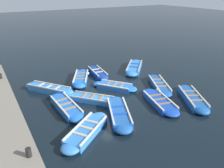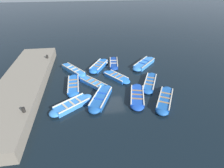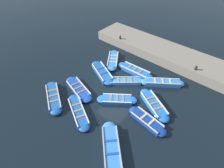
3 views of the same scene
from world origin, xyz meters
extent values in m
plane|color=black|center=(0.00, 0.00, 0.00)|extent=(120.00, 120.00, 0.00)
cube|color=#3884E0|center=(-3.44, 2.58, 0.20)|extent=(2.43, 2.92, 0.40)
ellipsoid|color=#3884E0|center=(-2.53, 1.35, 0.20)|extent=(1.00, 1.00, 0.40)
ellipsoid|color=#3884E0|center=(-4.34, 3.82, 0.20)|extent=(1.00, 1.00, 0.40)
cube|color=beige|center=(-3.16, 2.78, 0.43)|extent=(1.84, 2.46, 0.07)
cube|color=beige|center=(-3.71, 2.38, 0.43)|extent=(1.84, 2.46, 0.07)
cube|color=beige|center=(-3.05, 2.06, 0.42)|extent=(0.62, 0.51, 0.04)
cube|color=beige|center=(-3.44, 2.58, 0.42)|extent=(0.62, 0.51, 0.04)
cube|color=beige|center=(-3.82, 3.11, 0.42)|extent=(0.62, 0.51, 0.04)
cube|color=#1E59AD|center=(-1.07, -2.44, 0.19)|extent=(2.04, 2.97, 0.39)
ellipsoid|color=#1E59AD|center=(-1.64, -3.72, 0.19)|extent=(1.21, 1.22, 0.39)
ellipsoid|color=#1E59AD|center=(-0.50, -1.16, 0.19)|extent=(1.21, 1.22, 0.39)
cube|color=silver|center=(-0.66, -2.62, 0.42)|extent=(1.19, 2.55, 0.07)
cube|color=silver|center=(-1.48, -2.26, 0.42)|extent=(1.19, 2.55, 0.07)
cube|color=#1947B7|center=(-1.23, -2.80, 0.41)|extent=(0.85, 0.48, 0.04)
cube|color=#1947B7|center=(-0.91, -2.08, 0.41)|extent=(0.85, 0.48, 0.04)
cube|color=#1E59AD|center=(3.46, -0.68, 0.16)|extent=(2.03, 2.96, 0.32)
ellipsoid|color=#1E59AD|center=(2.84, -1.97, 0.16)|extent=(1.09, 1.10, 0.32)
ellipsoid|color=#1E59AD|center=(4.08, 0.61, 0.16)|extent=(1.09, 1.10, 0.32)
cube|color=silver|center=(3.82, -0.85, 0.35)|extent=(1.29, 2.56, 0.07)
cube|color=silver|center=(3.10, -0.51, 0.35)|extent=(1.29, 2.56, 0.07)
cube|color=#9E7A51|center=(3.20, -1.23, 0.34)|extent=(0.76, 0.46, 0.04)
cube|color=#9E7A51|center=(3.46, -0.68, 0.34)|extent=(0.76, 0.46, 0.04)
cube|color=#9E7A51|center=(3.73, -0.13, 0.34)|extent=(0.76, 0.46, 0.04)
cube|color=blue|center=(-0.80, 3.28, 0.18)|extent=(2.12, 2.78, 0.37)
ellipsoid|color=blue|center=(-1.44, 2.12, 0.18)|extent=(1.20, 1.21, 0.37)
ellipsoid|color=blue|center=(-0.15, 4.44, 0.18)|extent=(1.20, 1.21, 0.37)
cube|color=silver|center=(-0.42, 3.07, 0.40)|extent=(1.34, 2.31, 0.07)
cube|color=silver|center=(-1.18, 3.49, 0.40)|extent=(1.34, 2.31, 0.07)
cube|color=#9E7A51|center=(-1.07, 2.79, 0.39)|extent=(0.80, 0.53, 0.04)
cube|color=#9E7A51|center=(-0.80, 3.28, 0.39)|extent=(0.80, 0.53, 0.04)
cube|color=#9E7A51|center=(-0.52, 3.77, 0.39)|extent=(0.80, 0.53, 0.04)
cube|color=#1E59AD|center=(3.78, -3.31, 0.18)|extent=(2.25, 3.00, 0.37)
ellipsoid|color=#1E59AD|center=(3.06, -4.58, 0.18)|extent=(1.18, 1.19, 0.37)
ellipsoid|color=#1E59AD|center=(4.49, -2.04, 0.18)|extent=(1.18, 1.19, 0.37)
cube|color=beige|center=(4.15, -3.52, 0.40)|extent=(1.48, 2.54, 0.07)
cube|color=beige|center=(3.40, -3.10, 0.40)|extent=(1.48, 2.54, 0.07)
cube|color=#9E7A51|center=(3.47, -3.85, 0.39)|extent=(0.78, 0.52, 0.04)
cube|color=#9E7A51|center=(3.78, -3.31, 0.39)|extent=(0.78, 0.52, 0.04)
cube|color=#9E7A51|center=(4.08, -2.77, 0.39)|extent=(0.78, 0.52, 0.04)
cube|color=#3884E0|center=(-1.54, -0.10, 0.14)|extent=(2.39, 2.59, 0.28)
ellipsoid|color=#3884E0|center=(-0.66, -1.12, 0.14)|extent=(1.09, 1.09, 0.28)
ellipsoid|color=#3884E0|center=(-2.42, 0.93, 0.14)|extent=(1.09, 1.09, 0.28)
cube|color=#B2AD9E|center=(-1.26, 0.15, 0.32)|extent=(1.79, 2.06, 0.07)
cube|color=#B2AD9E|center=(-1.82, -0.34, 0.32)|extent=(1.79, 2.06, 0.07)
cube|color=olive|center=(-1.17, -0.53, 0.30)|extent=(0.64, 0.58, 0.04)
cube|color=olive|center=(-1.54, -0.10, 0.30)|extent=(0.64, 0.58, 0.04)
cube|color=olive|center=(-1.92, 0.34, 0.30)|extent=(0.64, 0.58, 0.04)
cube|color=#3884E0|center=(-3.27, -2.96, 0.18)|extent=(2.70, 2.28, 0.35)
ellipsoid|color=#3884E0|center=(-4.34, -3.71, 0.18)|extent=(1.25, 1.24, 0.35)
ellipsoid|color=#3884E0|center=(-2.19, -2.21, 0.18)|extent=(1.25, 1.24, 0.35)
cube|color=silver|center=(-3.02, -3.32, 0.39)|extent=(2.16, 1.53, 0.07)
cube|color=silver|center=(-3.52, -2.60, 0.39)|extent=(2.16, 1.53, 0.07)
cube|color=beige|center=(-3.72, -3.28, 0.37)|extent=(0.59, 0.77, 0.04)
cube|color=beige|center=(-3.27, -2.96, 0.37)|extent=(0.59, 0.77, 0.04)
cube|color=beige|center=(-2.81, -2.64, 0.37)|extent=(0.59, 0.77, 0.04)
cube|color=navy|center=(0.83, 3.68, 0.18)|extent=(1.12, 2.50, 0.35)
ellipsoid|color=navy|center=(0.69, 2.48, 0.18)|extent=(0.86, 0.88, 0.35)
ellipsoid|color=navy|center=(0.98, 4.88, 0.18)|extent=(0.86, 0.88, 0.35)
cube|color=beige|center=(1.21, 3.63, 0.39)|extent=(0.37, 2.36, 0.07)
cube|color=beige|center=(0.46, 3.72, 0.39)|extent=(0.37, 2.36, 0.07)
cube|color=beige|center=(0.79, 3.34, 0.37)|extent=(0.75, 0.23, 0.04)
cube|color=beige|center=(0.88, 4.02, 0.37)|extent=(0.75, 0.23, 0.04)
cube|color=blue|center=(-3.28, -0.24, 0.18)|extent=(1.01, 2.86, 0.37)
ellipsoid|color=blue|center=(-3.23, -1.66, 0.18)|extent=(0.87, 0.89, 0.37)
ellipsoid|color=blue|center=(-3.33, 1.17, 0.18)|extent=(0.87, 0.89, 0.37)
cube|color=silver|center=(-2.86, -0.23, 0.40)|extent=(0.18, 2.78, 0.07)
cube|color=silver|center=(-3.69, -0.26, 0.40)|extent=(0.18, 2.78, 0.07)
cube|color=#9E7A51|center=(-3.26, -0.84, 0.39)|extent=(0.80, 0.17, 0.04)
cube|color=#9E7A51|center=(-3.28, -0.24, 0.39)|extent=(0.80, 0.17, 0.04)
cube|color=#9E7A51|center=(-3.30, 0.36, 0.39)|extent=(0.80, 0.17, 0.04)
cube|color=#1947B7|center=(1.81, -2.52, 0.15)|extent=(1.63, 2.81, 0.30)
ellipsoid|color=#1947B7|center=(1.48, -3.80, 0.15)|extent=(1.14, 1.16, 0.30)
ellipsoid|color=#1947B7|center=(2.13, -1.23, 0.15)|extent=(1.14, 1.16, 0.30)
cube|color=silver|center=(2.26, -2.63, 0.33)|extent=(0.71, 2.53, 0.07)
cube|color=silver|center=(1.35, -2.40, 0.33)|extent=(0.71, 2.53, 0.07)
cube|color=olive|center=(1.67, -3.06, 0.32)|extent=(0.90, 0.35, 0.04)
cube|color=olive|center=(1.81, -2.52, 0.32)|extent=(0.90, 0.35, 0.04)
cube|color=olive|center=(1.95, -1.97, 0.32)|extent=(0.90, 0.35, 0.04)
cube|color=#3884E0|center=(4.07, 3.10, 0.20)|extent=(2.84, 2.90, 0.39)
ellipsoid|color=#3884E0|center=(3.02, 2.01, 0.20)|extent=(1.35, 1.35, 0.39)
ellipsoid|color=#3884E0|center=(5.12, 4.20, 0.20)|extent=(1.35, 1.35, 0.39)
cube|color=#B2AD9E|center=(4.41, 2.78, 0.43)|extent=(2.12, 2.20, 0.07)
cube|color=#B2AD9E|center=(3.73, 3.43, 0.43)|extent=(2.12, 2.20, 0.07)
cube|color=#1947B7|center=(3.77, 2.79, 0.41)|extent=(0.75, 0.72, 0.04)
cube|color=#1947B7|center=(4.37, 3.41, 0.41)|extent=(0.75, 0.72, 0.04)
cube|color=blue|center=(0.64, 0.76, 0.14)|extent=(2.15, 2.41, 0.29)
ellipsoid|color=blue|center=(1.35, -0.17, 0.14)|extent=(1.20, 1.20, 0.29)
ellipsoid|color=blue|center=(-0.07, 1.69, 0.14)|extent=(1.20, 1.20, 0.29)
cube|color=silver|center=(0.97, 1.01, 0.32)|extent=(1.45, 1.87, 0.07)
cube|color=silver|center=(0.31, 0.50, 0.32)|extent=(1.45, 1.87, 0.07)
cube|color=olive|center=(0.94, 0.36, 0.31)|extent=(0.72, 0.60, 0.04)
cube|color=olive|center=(0.64, 0.76, 0.31)|extent=(0.72, 0.60, 0.04)
cube|color=olive|center=(0.34, 1.15, 0.31)|extent=(0.72, 0.60, 0.04)
cube|color=gray|center=(-7.47, 0.00, 0.47)|extent=(3.50, 14.63, 0.95)
cylinder|color=black|center=(-6.07, -4.25, 1.12)|extent=(0.20, 0.20, 0.35)
cylinder|color=black|center=(-6.07, 4.25, 1.12)|extent=(0.20, 0.20, 0.35)
sphere|color=silver|center=(0.08, 3.98, 0.15)|extent=(0.30, 0.30, 0.30)
camera|label=1|loc=(-6.68, -10.97, 6.46)|focal=35.00mm
camera|label=2|loc=(-1.72, -13.37, 8.30)|focal=28.00mm
camera|label=3|loc=(7.99, 6.47, 10.63)|focal=28.00mm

